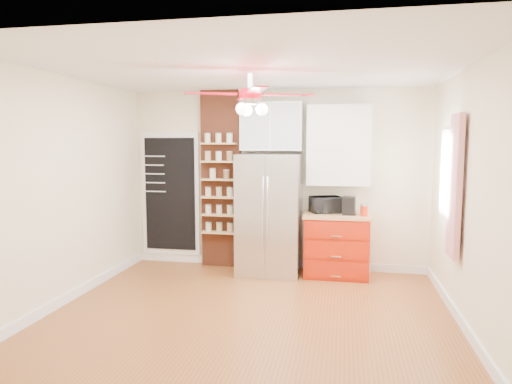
% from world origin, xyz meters
% --- Properties ---
extents(floor, '(4.50, 4.50, 0.00)m').
position_xyz_m(floor, '(0.00, 0.00, 0.00)').
color(floor, brown).
rests_on(floor, ground).
extents(ceiling, '(4.50, 4.50, 0.00)m').
position_xyz_m(ceiling, '(0.00, 0.00, 2.70)').
color(ceiling, white).
rests_on(ceiling, wall_back).
extents(wall_back, '(4.50, 0.02, 2.70)m').
position_xyz_m(wall_back, '(0.00, 2.00, 1.35)').
color(wall_back, beige).
rests_on(wall_back, floor).
extents(wall_front, '(4.50, 0.02, 2.70)m').
position_xyz_m(wall_front, '(0.00, -2.00, 1.35)').
color(wall_front, beige).
rests_on(wall_front, floor).
extents(wall_left, '(0.02, 4.00, 2.70)m').
position_xyz_m(wall_left, '(-2.25, 0.00, 1.35)').
color(wall_left, beige).
rests_on(wall_left, floor).
extents(wall_right, '(0.02, 4.00, 2.70)m').
position_xyz_m(wall_right, '(2.25, 0.00, 1.35)').
color(wall_right, beige).
rests_on(wall_right, floor).
extents(chalkboard, '(0.95, 0.05, 1.95)m').
position_xyz_m(chalkboard, '(-1.70, 1.96, 1.10)').
color(chalkboard, white).
rests_on(chalkboard, wall_back).
extents(brick_pillar, '(0.60, 0.16, 2.70)m').
position_xyz_m(brick_pillar, '(-0.85, 1.92, 1.35)').
color(brick_pillar, brown).
rests_on(brick_pillar, floor).
extents(fridge, '(0.90, 0.70, 1.75)m').
position_xyz_m(fridge, '(-0.05, 1.63, 0.88)').
color(fridge, silver).
rests_on(fridge, floor).
extents(upper_glass_cabinet, '(0.90, 0.35, 0.70)m').
position_xyz_m(upper_glass_cabinet, '(-0.05, 1.82, 2.15)').
color(upper_glass_cabinet, white).
rests_on(upper_glass_cabinet, wall_back).
extents(red_cabinet, '(0.94, 0.64, 0.90)m').
position_xyz_m(red_cabinet, '(0.92, 1.68, 0.45)').
color(red_cabinet, '#AC1B06').
rests_on(red_cabinet, floor).
extents(upper_shelf_unit, '(0.90, 0.30, 1.15)m').
position_xyz_m(upper_shelf_unit, '(0.92, 1.85, 1.88)').
color(upper_shelf_unit, white).
rests_on(upper_shelf_unit, wall_back).
extents(window, '(0.04, 0.75, 1.05)m').
position_xyz_m(window, '(2.23, 0.90, 1.55)').
color(window, white).
rests_on(window, wall_right).
extents(curtain, '(0.06, 0.40, 1.55)m').
position_xyz_m(curtain, '(2.18, 0.35, 1.45)').
color(curtain, red).
rests_on(curtain, wall_right).
extents(ceiling_fan, '(1.40, 1.40, 0.44)m').
position_xyz_m(ceiling_fan, '(0.00, 0.00, 2.42)').
color(ceiling_fan, silver).
rests_on(ceiling_fan, ceiling).
extents(toaster_oven, '(0.51, 0.44, 0.24)m').
position_xyz_m(toaster_oven, '(0.75, 1.79, 1.02)').
color(toaster_oven, black).
rests_on(toaster_oven, red_cabinet).
extents(coffee_maker, '(0.19, 0.20, 0.26)m').
position_xyz_m(coffee_maker, '(1.08, 1.65, 1.03)').
color(coffee_maker, black).
rests_on(coffee_maker, red_cabinet).
extents(canister_left, '(0.10, 0.10, 0.15)m').
position_xyz_m(canister_left, '(1.29, 1.56, 0.97)').
color(canister_left, red).
rests_on(canister_left, red_cabinet).
extents(canister_right, '(0.11, 0.11, 0.14)m').
position_xyz_m(canister_right, '(1.29, 1.68, 0.97)').
color(canister_right, red).
rests_on(canister_right, red_cabinet).
extents(pantry_jar_oats, '(0.09, 0.09, 0.14)m').
position_xyz_m(pantry_jar_oats, '(-0.94, 1.77, 1.44)').
color(pantry_jar_oats, beige).
rests_on(pantry_jar_oats, brick_pillar).
extents(pantry_jar_beans, '(0.09, 0.09, 0.13)m').
position_xyz_m(pantry_jar_beans, '(-0.73, 1.76, 1.44)').
color(pantry_jar_beans, brown).
rests_on(pantry_jar_beans, brick_pillar).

